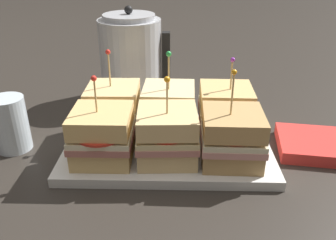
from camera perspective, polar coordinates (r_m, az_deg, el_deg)
name	(u,v)px	position (r m, az deg, el deg)	size (l,w,h in m)	color
ground_plane	(168,150)	(0.70, 0.00, -4.85)	(6.00, 6.00, 0.00)	#2D2823
serving_platter	(168,146)	(0.70, 0.00, -4.22)	(0.39, 0.25, 0.02)	silver
sandwich_front_left	(103,135)	(0.63, -10.44, -2.43)	(0.11, 0.11, 0.16)	tan
sandwich_front_center	(169,135)	(0.62, 0.11, -2.44)	(0.11, 0.11, 0.16)	#DBB77A
sandwich_front_right	(232,137)	(0.63, 10.20, -2.73)	(0.11, 0.11, 0.17)	tan
sandwich_back_left	(114,108)	(0.73, -8.70, 1.93)	(0.11, 0.11, 0.17)	#DBB77A
sandwich_back_center	(169,109)	(0.72, 0.19, 1.83)	(0.11, 0.11, 0.17)	beige
sandwich_back_right	(225,109)	(0.73, 9.17, 1.71)	(0.11, 0.11, 0.16)	tan
kettle_steel	(131,58)	(0.91, -5.92, 9.84)	(0.18, 0.15, 0.23)	#B7BABF
drinking_glass	(10,125)	(0.74, -24.04, -0.70)	(0.07, 0.07, 0.11)	silver
napkin_stack	(311,144)	(0.75, 21.97, -3.63)	(0.14, 0.14, 0.02)	red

